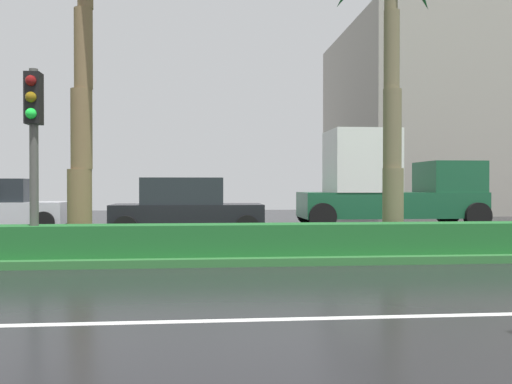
% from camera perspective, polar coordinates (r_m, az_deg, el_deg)
% --- Properties ---
extents(traffic_signal_median_right, '(0.28, 0.43, 3.51)m').
position_cam_1_polar(traffic_signal_median_right, '(11.15, -21.84, 6.14)').
color(traffic_signal_median_right, '#4C4C47').
rests_on(traffic_signal_median_right, median_strip).
extents(car_in_traffic_third, '(4.30, 2.02, 1.72)m').
position_cam_1_polar(car_in_traffic_third, '(16.22, -7.18, -1.71)').
color(car_in_traffic_third, black).
rests_on(car_in_traffic_third, ground_plane).
extents(box_truck_lead, '(6.40, 2.64, 3.46)m').
position_cam_1_polar(box_truck_lead, '(20.46, 13.34, 0.79)').
color(box_truck_lead, '#195133').
rests_on(box_truck_lead, ground_plane).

